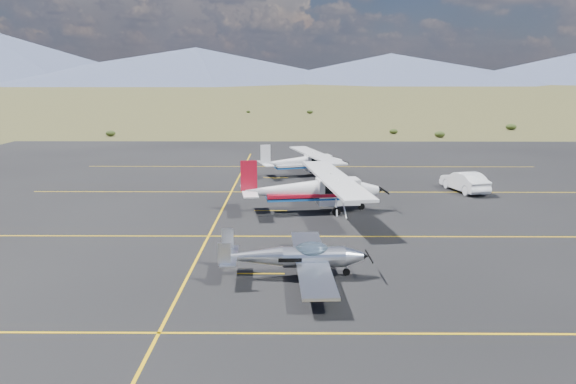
% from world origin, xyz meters
% --- Properties ---
extents(ground, '(1600.00, 1600.00, 0.00)m').
position_xyz_m(ground, '(0.00, 0.00, 0.00)').
color(ground, '#383D1C').
rests_on(ground, ground).
extents(apron, '(72.00, 72.00, 0.02)m').
position_xyz_m(apron, '(0.00, 7.00, 0.00)').
color(apron, black).
rests_on(apron, ground).
extents(aircraft_low_wing, '(5.90, 8.23, 1.79)m').
position_xyz_m(aircraft_low_wing, '(-1.49, -3.81, 0.86)').
color(aircraft_low_wing, silver).
rests_on(aircraft_low_wing, apron).
extents(aircraft_cessna, '(7.71, 12.73, 3.21)m').
position_xyz_m(aircraft_cessna, '(-0.39, 7.33, 1.42)').
color(aircraft_cessna, white).
rests_on(aircraft_cessna, apron).
extents(aircraft_plain, '(7.03, 10.39, 2.65)m').
position_xyz_m(aircraft_plain, '(-0.74, 19.57, 1.18)').
color(aircraft_plain, silver).
rests_on(aircraft_plain, apron).
extents(sedan, '(2.60, 4.61, 1.44)m').
position_xyz_m(sedan, '(10.52, 13.28, 0.73)').
color(sedan, white).
rests_on(sedan, apron).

